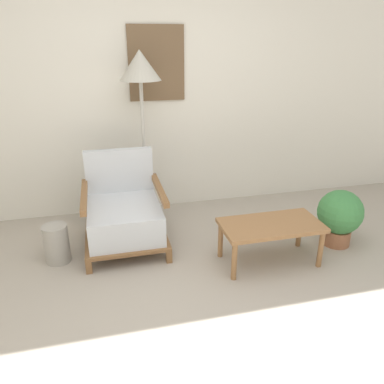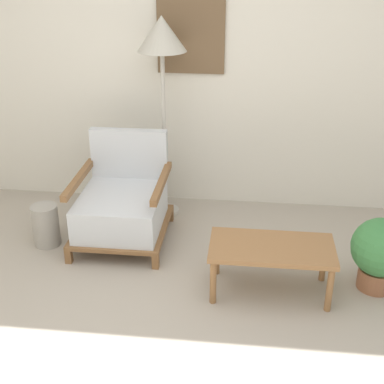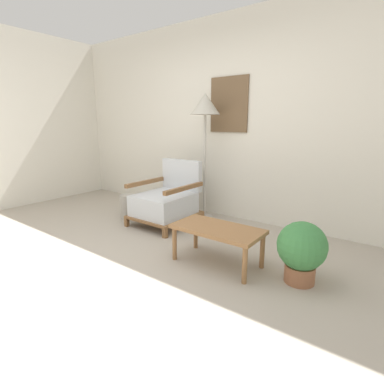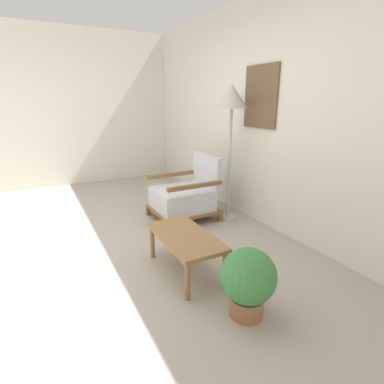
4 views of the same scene
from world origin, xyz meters
name	(u,v)px [view 4 (image 4 of 4)]	position (x,y,z in m)	size (l,w,h in m)	color
ground_plane	(82,256)	(0.00, 0.00, 0.00)	(14.00, 14.00, 0.00)	#A89E8E
wall_back	(260,114)	(0.00, 2.21, 1.35)	(8.00, 0.09, 2.70)	silver
wall_left	(77,109)	(-2.91, 0.50, 1.35)	(0.06, 8.00, 2.70)	silver
armchair	(185,196)	(-0.42, 1.40, 0.31)	(0.71, 0.80, 0.82)	brown
floor_lamp	(232,103)	(-0.16, 1.90, 1.48)	(0.39, 0.39, 1.69)	#B7B2A8
coffee_table	(185,240)	(0.74, 0.80, 0.32)	(0.84, 0.43, 0.36)	olive
vase	(158,195)	(-1.01, 1.24, 0.17)	(0.21, 0.21, 0.34)	#9E998E
potted_plant	(248,280)	(1.48, 0.93, 0.29)	(0.41, 0.41, 0.53)	#935B3D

